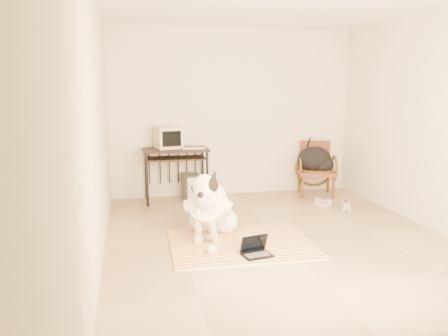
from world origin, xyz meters
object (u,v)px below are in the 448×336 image
object	(u,v)px
computer_desk	(176,156)
backpack	(316,160)
crt_monitor	(168,138)
pc_tower	(190,188)
laptop	(256,250)
rattan_chair	(316,169)
dog	(210,209)

from	to	relation	value
computer_desk	backpack	xyz separation A→B (m)	(2.27, -0.14, -0.12)
crt_monitor	pc_tower	bearing A→B (deg)	-13.57
laptop	backpack	xyz separation A→B (m)	(1.71, 2.34, 0.52)
backpack	crt_monitor	bearing A→B (deg)	174.79
computer_desk	rattan_chair	size ratio (longest dim) A/B	1.14
crt_monitor	backpack	bearing A→B (deg)	-5.21
laptop	rattan_chair	size ratio (longest dim) A/B	0.39
dog	laptop	bearing A→B (deg)	-62.78
dog	computer_desk	bearing A→B (deg)	96.50
computer_desk	rattan_chair	xyz separation A→B (m)	(2.31, -0.08, -0.27)
laptop	crt_monitor	bearing A→B (deg)	104.45
backpack	laptop	bearing A→B (deg)	-126.16
rattan_chair	backpack	distance (m)	0.17
pc_tower	computer_desk	bearing A→B (deg)	179.05
pc_tower	crt_monitor	bearing A→B (deg)	166.43
pc_tower	rattan_chair	xyz separation A→B (m)	(2.09, -0.07, 0.24)
laptop	backpack	size ratio (longest dim) A/B	0.60
crt_monitor	dog	bearing A→B (deg)	-80.73
laptop	dog	bearing A→B (deg)	117.22
backpack	dog	bearing A→B (deg)	-141.31
dog	rattan_chair	world-z (taller)	dog
laptop	rattan_chair	distance (m)	3.00
computer_desk	pc_tower	xyz separation A→B (m)	(0.22, -0.00, -0.51)
computer_desk	crt_monitor	bearing A→B (deg)	144.05
rattan_chair	backpack	world-z (taller)	rattan_chair
computer_desk	dog	bearing A→B (deg)	-83.50
rattan_chair	backpack	xyz separation A→B (m)	(-0.03, -0.07, 0.15)
crt_monitor	rattan_chair	world-z (taller)	crt_monitor
pc_tower	backpack	xyz separation A→B (m)	(2.06, -0.14, 0.39)
dog	crt_monitor	xyz separation A→B (m)	(-0.31, 1.87, 0.64)
laptop	pc_tower	distance (m)	2.51
laptop	crt_monitor	world-z (taller)	crt_monitor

